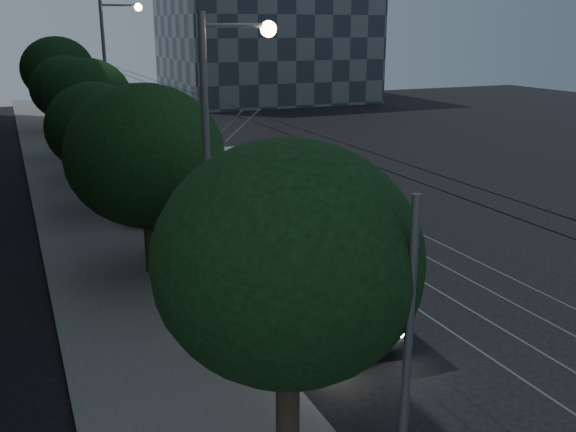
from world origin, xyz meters
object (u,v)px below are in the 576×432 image
(trolleybus, at_px, (271,229))
(streetlamp_near, at_px, (220,143))
(pickup_silver, at_px, (164,192))
(car_white_d, at_px, (105,128))
(car_white_b, at_px, (145,163))
(car_white_c, at_px, (140,146))
(streetlamp_far, at_px, (113,70))
(car_white_a, at_px, (136,169))

(trolleybus, distance_m, streetlamp_near, 5.04)
(pickup_silver, distance_m, streetlamp_near, 13.22)
(car_white_d, distance_m, streetlamp_near, 36.27)
(car_white_b, bearing_deg, pickup_silver, -109.12)
(pickup_silver, bearing_deg, car_white_d, 104.87)
(trolleybus, height_order, streetlamp_near, streetlamp_near)
(car_white_c, distance_m, streetlamp_near, 26.94)
(streetlamp_near, distance_m, streetlamp_far, 22.02)
(trolleybus, xyz_separation_m, streetlamp_near, (-2.50, -2.62, 3.51))
(trolleybus, relative_size, streetlamp_far, 1.33)
(pickup_silver, bearing_deg, car_white_b, 101.06)
(car_white_d, bearing_deg, car_white_b, -68.63)
(car_white_a, relative_size, streetlamp_near, 0.43)
(car_white_c, bearing_deg, car_white_d, 72.25)
(pickup_silver, xyz_separation_m, streetlamp_near, (-1.10, -12.42, 4.39))
(car_white_b, height_order, streetlamp_near, streetlamp_near)
(car_white_b, relative_size, car_white_d, 1.27)
(pickup_silver, relative_size, car_white_a, 1.78)
(trolleybus, height_order, pickup_silver, trolleybus)
(streetlamp_far, bearing_deg, car_white_d, 85.45)
(car_white_c, bearing_deg, trolleybus, -114.10)
(pickup_silver, height_order, streetlamp_far, streetlamp_far)
(trolleybus, relative_size, car_white_d, 3.58)
(car_white_c, height_order, streetlamp_far, streetlamp_far)
(car_white_b, relative_size, streetlamp_near, 0.54)
(trolleybus, bearing_deg, car_white_d, 93.85)
(car_white_d, height_order, streetlamp_near, streetlamp_near)
(car_white_d, xyz_separation_m, streetlamp_far, (-1.11, -13.92, 5.36))
(pickup_silver, relative_size, car_white_c, 1.56)
(streetlamp_near, bearing_deg, car_white_b, 84.82)
(streetlamp_far, bearing_deg, car_white_b, -47.34)
(car_white_d, height_order, streetlamp_far, streetlamp_far)
(car_white_c, bearing_deg, pickup_silver, -120.15)
(car_white_c, bearing_deg, streetlamp_near, -119.47)
(car_white_c, height_order, car_white_d, car_white_c)
(pickup_silver, distance_m, car_white_a, 7.07)
(car_white_b, height_order, car_white_d, car_white_b)
(pickup_silver, bearing_deg, car_white_c, 99.86)
(car_white_d, distance_m, streetlamp_far, 14.96)
(streetlamp_near, relative_size, streetlamp_far, 0.88)
(trolleybus, xyz_separation_m, car_white_a, (-1.40, 16.87, -1.17))
(pickup_silver, bearing_deg, trolleybus, -65.49)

